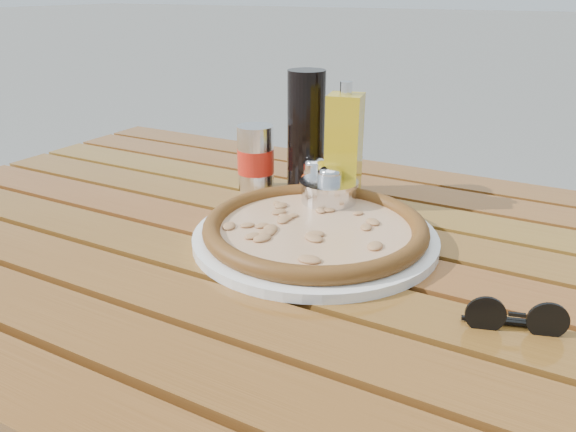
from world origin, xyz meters
The scene contains 10 objects.
table centered at (0.00, 0.00, 0.67)m, with size 1.40×0.90×0.75m.
plate centered at (0.05, 0.02, 0.76)m, with size 0.36×0.36×0.01m, color white.
pizza centered at (0.05, 0.02, 0.77)m, with size 0.37×0.37×0.03m.
pepper_shaker centered at (-0.03, 0.16, 0.79)m, with size 0.07×0.07×0.08m.
oregano_shaker centered at (0.02, 0.13, 0.79)m, with size 0.07×0.07×0.08m.
dark_bottle centered at (-0.06, 0.20, 0.86)m, with size 0.07×0.07×0.22m, color black.
soda_can centered at (-0.15, 0.17, 0.81)m, with size 0.09×0.09×0.12m.
olive_oil_cruet centered at (0.02, 0.18, 0.85)m, with size 0.07×0.07×0.21m.
parmesan_tin centered at (0.02, 0.12, 0.78)m, with size 0.13×0.13×0.07m.
sunglasses centered at (0.34, -0.09, 0.77)m, with size 0.11×0.05×0.04m.
Camera 1 is at (0.38, -0.66, 1.10)m, focal length 35.00 mm.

